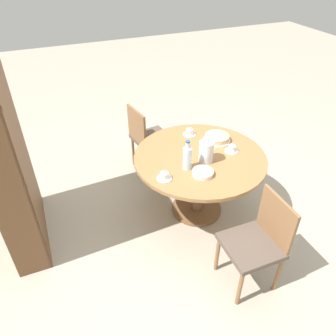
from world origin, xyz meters
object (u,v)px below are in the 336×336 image
(chair_a, at_px, (148,137))
(water_bottle, at_px, (187,157))
(cup_a, at_px, (232,149))
(chair_b, at_px, (258,240))
(cup_c, at_px, (164,176))
(bookshelf, at_px, (9,157))
(cake_main, at_px, (217,138))
(cup_b, at_px, (190,132))
(coffee_pot, at_px, (206,151))

(chair_a, xyz_separation_m, water_bottle, (-1.05, -0.01, 0.36))
(chair_a, distance_m, cup_a, 1.14)
(cup_a, bearing_deg, chair_a, 28.97)
(chair_b, xyz_separation_m, water_bottle, (0.81, 0.25, 0.36))
(water_bottle, distance_m, cup_c, 0.27)
(bookshelf, relative_size, cake_main, 6.73)
(chair_b, distance_m, cup_b, 1.37)
(cake_main, relative_size, cup_c, 2.06)
(coffee_pot, xyz_separation_m, cup_b, (0.50, -0.07, -0.08))
(coffee_pot, distance_m, cup_b, 0.51)
(chair_b, xyz_separation_m, cup_a, (0.89, -0.27, 0.27))
(chair_a, relative_size, water_bottle, 2.92)
(chair_a, bearing_deg, cup_b, -159.43)
(cup_c, bearing_deg, chair_a, -12.08)
(chair_b, bearing_deg, cup_a, 163.73)
(water_bottle, relative_size, cup_a, 2.13)
(water_bottle, distance_m, cup_b, 0.62)
(chair_b, relative_size, coffee_pot, 3.46)
(water_bottle, bearing_deg, cup_b, -28.05)
(chair_a, xyz_separation_m, cake_main, (-0.73, -0.50, 0.27))
(bookshelf, relative_size, cup_c, 13.89)
(cup_c, bearing_deg, water_bottle, -75.20)
(bookshelf, relative_size, cup_a, 13.89)
(bookshelf, height_order, cup_b, bookshelf)
(chair_b, distance_m, bookshelf, 2.17)
(water_bottle, xyz_separation_m, cup_b, (0.54, -0.29, -0.09))
(chair_b, height_order, cup_a, chair_b)
(bookshelf, relative_size, coffee_pot, 7.73)
(water_bottle, xyz_separation_m, cup_a, (0.09, -0.53, -0.09))
(bookshelf, bearing_deg, cake_main, 85.90)
(water_bottle, height_order, cup_b, water_bottle)
(chair_b, bearing_deg, cup_b, 179.23)
(coffee_pot, xyz_separation_m, cake_main, (0.28, -0.28, -0.08))
(cake_main, bearing_deg, water_bottle, 123.14)
(chair_a, bearing_deg, bookshelf, 102.93)
(coffee_pot, xyz_separation_m, water_bottle, (-0.04, 0.21, 0.01))
(coffee_pot, height_order, cup_c, coffee_pot)
(bookshelf, height_order, coffee_pot, bookshelf)
(coffee_pot, height_order, water_bottle, water_bottle)
(coffee_pot, height_order, cup_b, coffee_pot)
(cup_b, bearing_deg, cup_c, 138.47)
(water_bottle, height_order, cup_c, water_bottle)
(water_bottle, bearing_deg, bookshelf, 72.36)
(chair_b, height_order, cake_main, chair_b)
(cake_main, bearing_deg, cup_c, 117.58)
(chair_a, relative_size, cup_c, 6.22)
(cup_c, bearing_deg, chair_b, -146.05)
(water_bottle, height_order, cake_main, water_bottle)
(cup_a, height_order, cup_b, same)
(cup_a, bearing_deg, bookshelf, 79.30)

